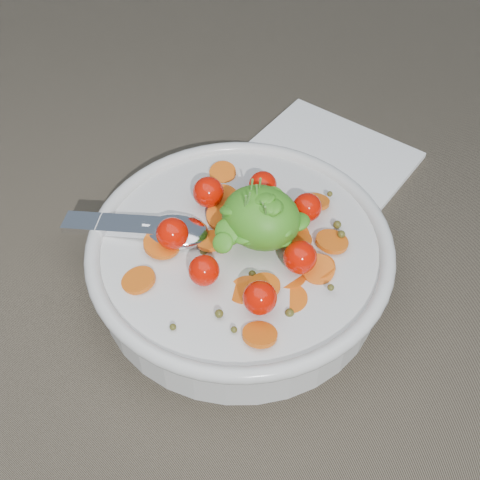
% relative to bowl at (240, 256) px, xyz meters
% --- Properties ---
extents(ground, '(6.00, 6.00, 0.00)m').
position_rel_bowl_xyz_m(ground, '(-0.03, -0.01, -0.03)').
color(ground, brown).
rests_on(ground, ground).
extents(bowl, '(0.29, 0.27, 0.11)m').
position_rel_bowl_xyz_m(bowl, '(0.00, 0.00, 0.00)').
color(bowl, silver).
rests_on(bowl, ground).
extents(napkin, '(0.19, 0.17, 0.01)m').
position_rel_bowl_xyz_m(napkin, '(0.01, 0.19, -0.03)').
color(napkin, white).
rests_on(napkin, ground).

